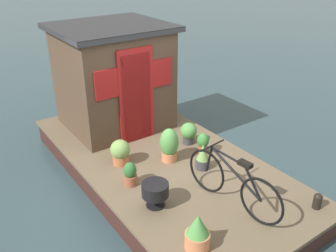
{
  "coord_description": "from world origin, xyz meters",
  "views": [
    {
      "loc": [
        -4.62,
        3.12,
        3.84
      ],
      "look_at": [
        -0.2,
        0.0,
        1.15
      ],
      "focal_mm": 38.9,
      "sensor_mm": 36.0,
      "label": 1
    }
  ],
  "objects_px": {
    "potted_plant_succulent": "(130,174)",
    "potted_plant_ivy": "(203,157)",
    "charcoal_grill": "(155,190)",
    "houseboat_cabin": "(114,77)",
    "potted_plant_mint": "(120,152)",
    "potted_plant_sage": "(198,232)",
    "mooring_bollard": "(318,200)",
    "potted_plant_rosemary": "(203,143)",
    "potted_plant_geranium": "(169,145)",
    "potted_plant_thyme": "(189,132)",
    "bicycle": "(232,183)"
  },
  "relations": [
    {
      "from": "bicycle",
      "to": "potted_plant_rosemary",
      "type": "distance_m",
      "value": 1.52
    },
    {
      "from": "potted_plant_succulent",
      "to": "potted_plant_ivy",
      "type": "height_order",
      "value": "potted_plant_ivy"
    },
    {
      "from": "potted_plant_geranium",
      "to": "potted_plant_sage",
      "type": "relative_size",
      "value": 1.22
    },
    {
      "from": "potted_plant_succulent",
      "to": "potted_plant_mint",
      "type": "bearing_deg",
      "value": -15.18
    },
    {
      "from": "potted_plant_thyme",
      "to": "potted_plant_succulent",
      "type": "height_order",
      "value": "potted_plant_thyme"
    },
    {
      "from": "potted_plant_geranium",
      "to": "mooring_bollard",
      "type": "xyz_separation_m",
      "value": [
        -2.28,
        -0.98,
        -0.17
      ]
    },
    {
      "from": "potted_plant_ivy",
      "to": "potted_plant_mint",
      "type": "relative_size",
      "value": 1.01
    },
    {
      "from": "houseboat_cabin",
      "to": "mooring_bollard",
      "type": "relative_size",
      "value": 8.56
    },
    {
      "from": "potted_plant_succulent",
      "to": "charcoal_grill",
      "type": "bearing_deg",
      "value": -177.47
    },
    {
      "from": "potted_plant_thyme",
      "to": "potted_plant_ivy",
      "type": "relative_size",
      "value": 0.92
    },
    {
      "from": "potted_plant_mint",
      "to": "mooring_bollard",
      "type": "distance_m",
      "value": 3.18
    },
    {
      "from": "potted_plant_geranium",
      "to": "potted_plant_thyme",
      "type": "distance_m",
      "value": 0.72
    },
    {
      "from": "houseboat_cabin",
      "to": "potted_plant_rosemary",
      "type": "bearing_deg",
      "value": -160.69
    },
    {
      "from": "houseboat_cabin",
      "to": "potted_plant_mint",
      "type": "bearing_deg",
      "value": 154.44
    },
    {
      "from": "potted_plant_geranium",
      "to": "charcoal_grill",
      "type": "xyz_separation_m",
      "value": [
        -0.9,
        0.89,
        -0.04
      ]
    },
    {
      "from": "houseboat_cabin",
      "to": "potted_plant_mint",
      "type": "relative_size",
      "value": 4.71
    },
    {
      "from": "potted_plant_sage",
      "to": "mooring_bollard",
      "type": "bearing_deg",
      "value": -102.04
    },
    {
      "from": "charcoal_grill",
      "to": "potted_plant_thyme",
      "type": "bearing_deg",
      "value": -52.3
    },
    {
      "from": "mooring_bollard",
      "to": "potted_plant_geranium",
      "type": "bearing_deg",
      "value": 23.15
    },
    {
      "from": "bicycle",
      "to": "potted_plant_mint",
      "type": "relative_size",
      "value": 3.71
    },
    {
      "from": "charcoal_grill",
      "to": "houseboat_cabin",
      "type": "bearing_deg",
      "value": -16.91
    },
    {
      "from": "potted_plant_mint",
      "to": "potted_plant_sage",
      "type": "xyz_separation_m",
      "value": [
        -2.27,
        0.17,
        0.01
      ]
    },
    {
      "from": "potted_plant_succulent",
      "to": "potted_plant_ivy",
      "type": "distance_m",
      "value": 1.26
    },
    {
      "from": "houseboat_cabin",
      "to": "potted_plant_mint",
      "type": "height_order",
      "value": "houseboat_cabin"
    },
    {
      "from": "charcoal_grill",
      "to": "mooring_bollard",
      "type": "relative_size",
      "value": 1.59
    },
    {
      "from": "houseboat_cabin",
      "to": "potted_plant_geranium",
      "type": "relative_size",
      "value": 3.45
    },
    {
      "from": "mooring_bollard",
      "to": "potted_plant_succulent",
      "type": "bearing_deg",
      "value": 42.75
    },
    {
      "from": "potted_plant_geranium",
      "to": "houseboat_cabin",
      "type": "bearing_deg",
      "value": 1.59
    },
    {
      "from": "potted_plant_rosemary",
      "to": "bicycle",
      "type": "bearing_deg",
      "value": 155.46
    },
    {
      "from": "potted_plant_succulent",
      "to": "potted_plant_ivy",
      "type": "bearing_deg",
      "value": -103.32
    },
    {
      "from": "potted_plant_geranium",
      "to": "potted_plant_ivy",
      "type": "height_order",
      "value": "potted_plant_geranium"
    },
    {
      "from": "houseboat_cabin",
      "to": "charcoal_grill",
      "type": "relative_size",
      "value": 5.4
    },
    {
      "from": "houseboat_cabin",
      "to": "potted_plant_succulent",
      "type": "xyz_separation_m",
      "value": [
        -2.08,
        0.86,
        -0.85
      ]
    },
    {
      "from": "potted_plant_thyme",
      "to": "charcoal_grill",
      "type": "distance_m",
      "value": 1.95
    },
    {
      "from": "potted_plant_geranium",
      "to": "potted_plant_ivy",
      "type": "relative_size",
      "value": 1.35
    },
    {
      "from": "bicycle",
      "to": "potted_plant_ivy",
      "type": "bearing_deg",
      "value": -16.77
    },
    {
      "from": "potted_plant_mint",
      "to": "charcoal_grill",
      "type": "bearing_deg",
      "value": 173.76
    },
    {
      "from": "potted_plant_mint",
      "to": "potted_plant_sage",
      "type": "relative_size",
      "value": 0.89
    },
    {
      "from": "mooring_bollard",
      "to": "potted_plant_thyme",
      "type": "bearing_deg",
      "value": 7.07
    },
    {
      "from": "potted_plant_mint",
      "to": "potted_plant_succulent",
      "type": "bearing_deg",
      "value": 164.82
    },
    {
      "from": "potted_plant_mint",
      "to": "potted_plant_geranium",
      "type": "bearing_deg",
      "value": -117.9
    },
    {
      "from": "potted_plant_ivy",
      "to": "mooring_bollard",
      "type": "distance_m",
      "value": 1.88
    },
    {
      "from": "potted_plant_ivy",
      "to": "potted_plant_sage",
      "type": "relative_size",
      "value": 0.91
    },
    {
      "from": "houseboat_cabin",
      "to": "mooring_bollard",
      "type": "distance_m",
      "value": 4.35
    },
    {
      "from": "potted_plant_thyme",
      "to": "potted_plant_ivy",
      "type": "bearing_deg",
      "value": 157.3
    },
    {
      "from": "potted_plant_succulent",
      "to": "potted_plant_mint",
      "type": "xyz_separation_m",
      "value": [
        0.63,
        -0.17,
        0.04
      ]
    },
    {
      "from": "potted_plant_rosemary",
      "to": "mooring_bollard",
      "type": "xyz_separation_m",
      "value": [
        -2.14,
        -0.33,
        -0.08
      ]
    },
    {
      "from": "potted_plant_rosemary",
      "to": "mooring_bollard",
      "type": "relative_size",
      "value": 1.58
    },
    {
      "from": "houseboat_cabin",
      "to": "potted_plant_geranium",
      "type": "height_order",
      "value": "houseboat_cabin"
    },
    {
      "from": "potted_plant_rosemary",
      "to": "charcoal_grill",
      "type": "distance_m",
      "value": 1.71
    }
  ]
}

